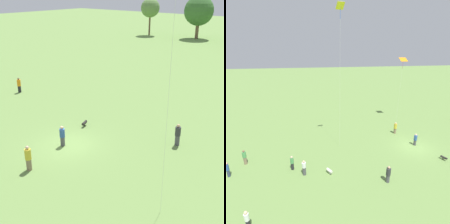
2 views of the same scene
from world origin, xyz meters
The scene contains 8 objects.
ground_plane centered at (0.00, 0.00, 0.00)m, with size 240.00×240.00×0.00m, color #6B8E47.
tree_0 centered at (-28.79, 54.19, 6.60)m, with size 4.64×4.64×8.96m.
tree_1 centered at (-16.91, 56.61, 6.30)m, with size 6.77×6.77×9.72m.
person_2 centered at (-0.31, -0.33, 0.82)m, with size 0.57×0.57×1.67m.
person_3 centered at (-14.17, 5.27, 0.86)m, with size 0.55×0.55×1.75m.
person_6 centered at (0.58, -4.10, 0.89)m, with size 0.57×0.57×1.81m.
person_8 centered at (6.42, 5.49, 0.87)m, with size 0.61×0.61×1.77m.
dog_1 centered at (-1.60, 3.38, 0.31)m, with size 0.45×0.78×0.46m.
Camera 1 is at (16.49, -14.33, 11.48)m, focal length 50.00 mm.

